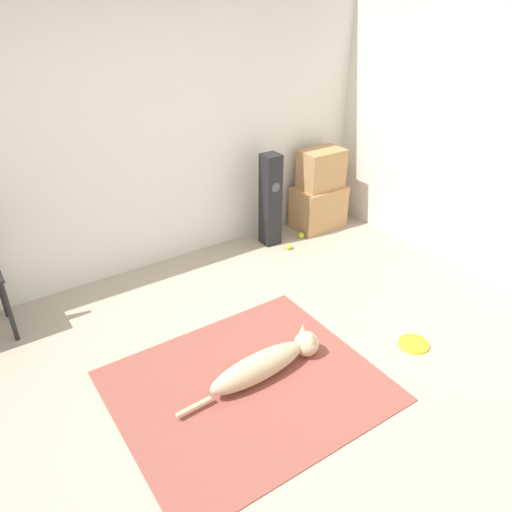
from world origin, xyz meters
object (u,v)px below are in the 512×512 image
at_px(frisbee, 414,344).
at_px(dog, 267,363).
at_px(cardboard_box_lower, 318,207).
at_px(tennis_ball_near_speaker, 289,246).
at_px(tennis_ball_loose_on_carpet, 301,235).
at_px(tennis_ball_by_boxes, 276,238).
at_px(floor_speaker, 270,200).
at_px(cardboard_box_upper, 321,169).

bearing_deg(frisbee, dog, 162.28).
height_order(dog, frisbee, dog).
distance_m(frisbee, cardboard_box_lower, 2.14).
xyz_separation_m(tennis_ball_near_speaker, tennis_ball_loose_on_carpet, (0.26, 0.12, 0.00)).
xyz_separation_m(cardboard_box_lower, tennis_ball_loose_on_carpet, (-0.33, -0.12, -0.20)).
bearing_deg(dog, tennis_ball_by_boxes, 52.37).
height_order(cardboard_box_lower, tennis_ball_near_speaker, cardboard_box_lower).
relative_size(cardboard_box_lower, tennis_ball_loose_on_carpet, 8.37).
bearing_deg(tennis_ball_loose_on_carpet, frisbee, -101.49).
relative_size(dog, tennis_ball_near_speaker, 17.92).
height_order(cardboard_box_lower, tennis_ball_by_boxes, cardboard_box_lower).
relative_size(frisbee, floor_speaker, 0.24).
bearing_deg(floor_speaker, tennis_ball_loose_on_carpet, -17.98).
distance_m(dog, tennis_ball_loose_on_carpet, 2.15).
distance_m(cardboard_box_lower, tennis_ball_loose_on_carpet, 0.40).
bearing_deg(frisbee, tennis_ball_near_speaker, 86.04).
relative_size(cardboard_box_upper, tennis_ball_by_boxes, 6.95).
xyz_separation_m(frisbee, tennis_ball_by_boxes, (0.12, 1.98, 0.02)).
xyz_separation_m(cardboard_box_upper, floor_speaker, (-0.67, -0.02, -0.19)).
distance_m(cardboard_box_lower, tennis_ball_by_boxes, 0.63).
xyz_separation_m(tennis_ball_by_boxes, tennis_ball_loose_on_carpet, (0.27, -0.09, 0.00)).
xyz_separation_m(dog, tennis_ball_near_speaker, (1.25, 1.40, -0.08)).
bearing_deg(cardboard_box_upper, tennis_ball_near_speaker, -157.30).
bearing_deg(dog, cardboard_box_upper, 41.79).
bearing_deg(tennis_ball_near_speaker, tennis_ball_by_boxes, 91.23).
distance_m(cardboard_box_upper, tennis_ball_loose_on_carpet, 0.74).
bearing_deg(frisbee, cardboard_box_lower, 70.50).
height_order(dog, cardboard_box_lower, cardboard_box_lower).
bearing_deg(tennis_ball_by_boxes, floor_speaker, 163.05).
height_order(cardboard_box_upper, tennis_ball_by_boxes, cardboard_box_upper).
bearing_deg(tennis_ball_by_boxes, cardboard_box_lower, 3.01).
bearing_deg(tennis_ball_loose_on_carpet, dog, -134.70).
bearing_deg(tennis_ball_near_speaker, frisbee, -93.96).
distance_m(dog, cardboard_box_lower, 2.47).
xyz_separation_m(tennis_ball_by_boxes, tennis_ball_near_speaker, (0.00, -0.21, 0.00)).
bearing_deg(tennis_ball_loose_on_carpet, cardboard_box_upper, 20.47).
bearing_deg(frisbee, tennis_ball_loose_on_carpet, 78.51).
distance_m(cardboard_box_lower, floor_speaker, 0.71).
relative_size(dog, floor_speaker, 1.22).
distance_m(cardboard_box_lower, cardboard_box_upper, 0.44).
xyz_separation_m(cardboard_box_upper, tennis_ball_by_boxes, (-0.61, -0.04, -0.64)).
distance_m(frisbee, tennis_ball_by_boxes, 1.98).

